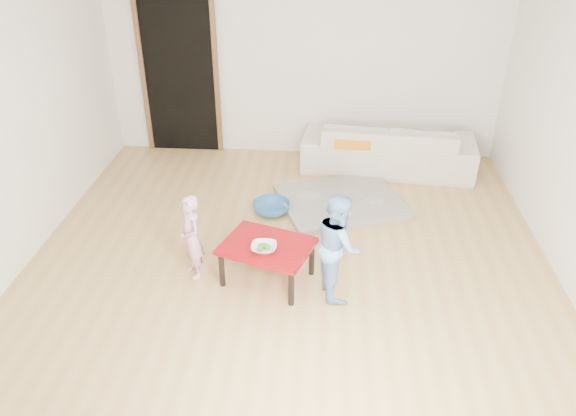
# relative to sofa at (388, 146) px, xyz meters

# --- Properties ---
(floor) EXTENTS (5.00, 5.00, 0.01)m
(floor) POSITION_rel_sofa_xyz_m (-1.09, -2.05, -0.31)
(floor) COLOR tan
(floor) RESTS_ON ground
(back_wall) EXTENTS (5.00, 0.02, 2.60)m
(back_wall) POSITION_rel_sofa_xyz_m (-1.09, 0.45, 0.99)
(back_wall) COLOR white
(back_wall) RESTS_ON floor
(left_wall) EXTENTS (0.02, 5.00, 2.60)m
(left_wall) POSITION_rel_sofa_xyz_m (-3.59, -2.05, 0.99)
(left_wall) COLOR white
(left_wall) RESTS_ON floor
(doorway) EXTENTS (1.02, 0.08, 2.11)m
(doorway) POSITION_rel_sofa_xyz_m (-2.69, 0.43, 0.72)
(doorway) COLOR brown
(doorway) RESTS_ON back_wall
(sofa) EXTENTS (2.19, 1.03, 0.62)m
(sofa) POSITION_rel_sofa_xyz_m (0.00, 0.00, 0.00)
(sofa) COLOR beige
(sofa) RESTS_ON floor
(cushion) EXTENTS (0.46, 0.41, 0.12)m
(cushion) POSITION_rel_sofa_xyz_m (-0.45, -0.19, 0.16)
(cushion) COLOR orange
(cushion) RESTS_ON sofa
(red_table) EXTENTS (0.92, 0.80, 0.39)m
(red_table) POSITION_rel_sofa_xyz_m (-1.27, -2.45, -0.12)
(red_table) COLOR maroon
(red_table) RESTS_ON floor
(bowl) EXTENTS (0.22, 0.22, 0.05)m
(bowl) POSITION_rel_sofa_xyz_m (-1.28, -2.55, 0.10)
(bowl) COLOR white
(bowl) RESTS_ON red_table
(broccoli) EXTENTS (0.12, 0.12, 0.06)m
(broccoli) POSITION_rel_sofa_xyz_m (-1.28, -2.55, 0.11)
(broccoli) COLOR #2D5919
(broccoli) RESTS_ON red_table
(child_pink) EXTENTS (0.33, 0.36, 0.82)m
(child_pink) POSITION_rel_sofa_xyz_m (-1.95, -2.42, 0.10)
(child_pink) COLOR pink
(child_pink) RESTS_ON floor
(child_blue) EXTENTS (0.46, 0.54, 0.97)m
(child_blue) POSITION_rel_sofa_xyz_m (-0.64, -2.57, 0.18)
(child_blue) COLOR #62B4E5
(child_blue) RESTS_ON floor
(basin) EXTENTS (0.41, 0.41, 0.13)m
(basin) POSITION_rel_sofa_xyz_m (-1.35, -1.25, -0.24)
(basin) COLOR #28609A
(basin) RESTS_ON floor
(blanket) EXTENTS (1.61, 1.48, 0.07)m
(blanket) POSITION_rel_sofa_xyz_m (-0.58, -0.98, -0.28)
(blanket) COLOR #A29C8F
(blanket) RESTS_ON floor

